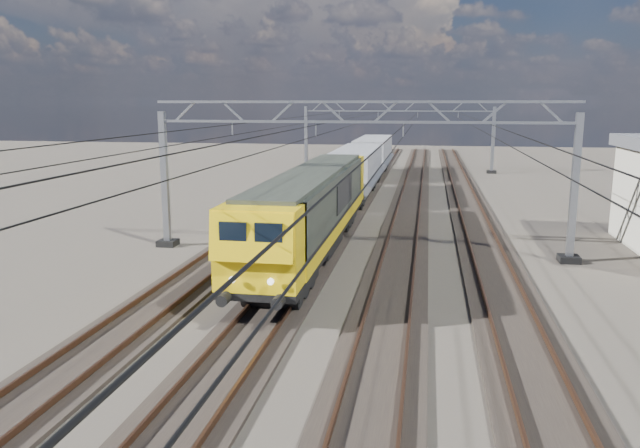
% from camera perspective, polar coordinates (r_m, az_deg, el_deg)
% --- Properties ---
extents(ground, '(160.00, 160.00, 0.00)m').
position_cam_1_polar(ground, '(25.71, 2.45, -4.80)').
color(ground, '#2A251F').
rests_on(ground, ground).
extents(track_outer_west, '(2.60, 140.00, 0.30)m').
position_cam_1_polar(track_outer_west, '(27.08, -10.27, -4.00)').
color(track_outer_west, black).
rests_on(track_outer_west, ground).
extents(track_loco, '(2.60, 140.00, 0.30)m').
position_cam_1_polar(track_loco, '(26.01, -1.93, -4.45)').
color(track_loco, black).
rests_on(track_loco, ground).
extents(track_inner_east, '(2.60, 140.00, 0.30)m').
position_cam_1_polar(track_inner_east, '(25.53, 6.93, -4.83)').
color(track_inner_east, black).
rests_on(track_inner_east, ground).
extents(track_outer_east, '(2.60, 140.00, 0.30)m').
position_cam_1_polar(track_outer_east, '(25.67, 15.92, -5.09)').
color(track_outer_east, black).
rests_on(track_outer_east, ground).
extents(catenary_gantry_mid, '(19.90, 0.90, 7.11)m').
position_cam_1_polar(catenary_gantry_mid, '(28.87, 3.54, 4.84)').
color(catenary_gantry_mid, gray).
rests_on(catenary_gantry_mid, ground).
extents(catenary_gantry_far, '(19.90, 0.90, 7.11)m').
position_cam_1_polar(catenary_gantry_far, '(64.69, 7.08, 8.23)').
color(catenary_gantry_far, gray).
rests_on(catenary_gantry_far, ground).
extents(overhead_wires, '(12.03, 140.00, 0.53)m').
position_cam_1_polar(overhead_wires, '(32.71, 4.36, 8.80)').
color(overhead_wires, black).
rests_on(overhead_wires, ground).
extents(locomotive, '(2.76, 21.10, 3.62)m').
position_cam_1_polar(locomotive, '(28.54, -0.68, 1.59)').
color(locomotive, black).
rests_on(locomotive, ground).
extents(hopper_wagon_lead, '(3.38, 13.00, 3.25)m').
position_cam_1_polar(hopper_wagon_lead, '(45.91, 3.34, 5.06)').
color(hopper_wagon_lead, black).
rests_on(hopper_wagon_lead, ground).
extents(hopper_wagon_mid, '(3.38, 13.00, 3.25)m').
position_cam_1_polar(hopper_wagon_mid, '(59.98, 4.89, 6.45)').
color(hopper_wagon_mid, black).
rests_on(hopper_wagon_mid, ground).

